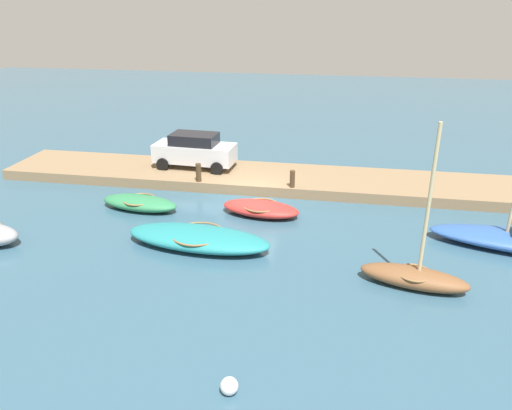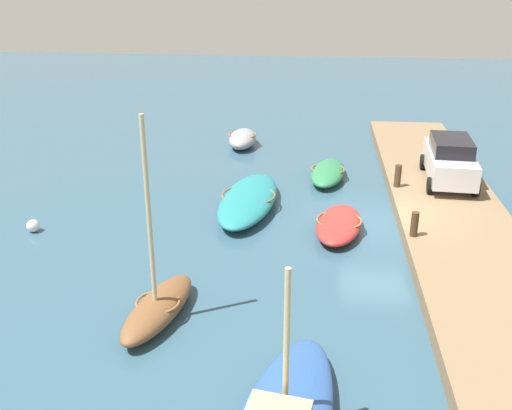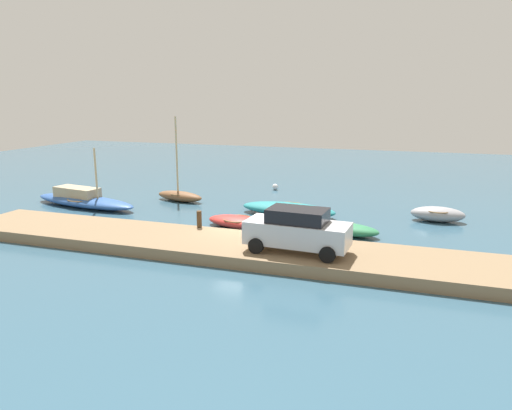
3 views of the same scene
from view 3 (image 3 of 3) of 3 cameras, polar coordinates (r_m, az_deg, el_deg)
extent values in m
plane|color=#33566B|center=(23.50, -1.67, -3.76)|extent=(84.00, 84.00, 0.00)
cube|color=#846B4C|center=(21.14, -4.09, -4.98)|extent=(26.54, 3.90, 0.51)
ellipsoid|color=brown|center=(31.71, -9.14, 1.05)|extent=(3.65, 1.79, 0.65)
torus|color=olive|center=(31.68, -9.16, 1.37)|extent=(1.39, 1.39, 0.07)
cylinder|color=#C6B284|center=(31.37, -9.51, 5.90)|extent=(0.12, 0.12, 5.00)
ellipsoid|color=#2D7A4C|center=(24.03, 10.39, -2.84)|extent=(3.76, 1.87, 0.61)
torus|color=olive|center=(23.98, 10.41, -2.45)|extent=(1.65, 1.65, 0.07)
ellipsoid|color=#939399|center=(28.02, 20.97, -1.03)|extent=(2.86, 1.36, 0.82)
torus|color=olive|center=(27.97, 21.01, -0.58)|extent=(1.42, 1.42, 0.07)
ellipsoid|color=#B72D28|center=(25.03, -2.20, -2.01)|extent=(3.63, 2.01, 0.60)
torus|color=olive|center=(24.99, -2.20, -1.65)|extent=(1.81, 1.81, 0.07)
ellipsoid|color=teal|center=(27.60, 3.86, -0.51)|extent=(5.81, 2.47, 0.71)
torus|color=olive|center=(27.55, 3.87, -0.11)|extent=(2.23, 2.23, 0.07)
ellipsoid|color=#2D569E|center=(31.63, -19.90, 0.42)|extent=(8.09, 3.21, 0.66)
torus|color=olive|center=(31.59, -19.93, 0.74)|extent=(2.33, 2.33, 0.07)
cube|color=tan|center=(31.96, -20.68, 1.43)|extent=(3.21, 1.66, 0.64)
cylinder|color=#C6B284|center=(30.46, -18.67, 3.51)|extent=(0.12, 0.12, 3.20)
cylinder|color=#47331E|center=(23.20, -6.84, -1.71)|extent=(0.24, 0.24, 0.83)
cylinder|color=#47331E|center=(21.67, 4.21, -2.60)|extent=(0.26, 0.26, 0.89)
cube|color=silver|center=(19.44, 4.98, -3.39)|extent=(4.31, 1.92, 0.93)
cube|color=black|center=(19.25, 5.02, -1.25)|extent=(2.45, 1.61, 0.56)
cylinder|color=black|center=(19.99, 9.72, -4.46)|extent=(0.65, 0.26, 0.64)
cylinder|color=black|center=(18.45, 8.58, -5.91)|extent=(0.65, 0.26, 0.64)
cylinder|color=black|center=(20.78, 1.74, -3.61)|extent=(0.65, 0.26, 0.64)
cylinder|color=black|center=(19.30, 0.01, -4.91)|extent=(0.65, 0.26, 0.64)
sphere|color=silver|center=(35.20, 2.31, 2.20)|extent=(0.44, 0.44, 0.44)
camera|label=1|loc=(43.89, 2.87, 15.54)|focal=34.71mm
camera|label=2|loc=(36.13, -31.73, 14.04)|focal=41.12mm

